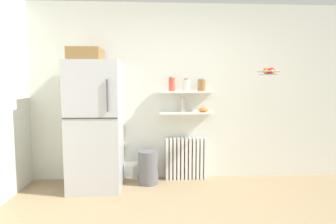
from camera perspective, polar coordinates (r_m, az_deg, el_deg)
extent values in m
cube|color=silver|center=(4.33, 2.33, 3.90)|extent=(7.04, 0.10, 2.60)
cube|color=#B7BABF|center=(4.02, -14.19, -2.63)|extent=(0.69, 0.70, 1.73)
cube|color=#262628|center=(3.66, -15.29, -1.22)|extent=(0.67, 0.01, 0.01)
cylinder|color=#4C4C51|center=(3.58, -12.00, 3.21)|extent=(0.02, 0.02, 0.40)
cube|color=olive|center=(4.02, -16.00, 10.87)|extent=(0.41, 0.49, 0.17)
cube|color=white|center=(4.33, -0.22, -9.28)|extent=(0.04, 0.12, 0.63)
cube|color=white|center=(4.34, 0.55, -9.26)|extent=(0.04, 0.12, 0.63)
cube|color=white|center=(4.34, 1.32, -9.25)|extent=(0.04, 0.12, 0.63)
cube|color=white|center=(4.35, 2.08, -9.24)|extent=(0.04, 0.12, 0.63)
cube|color=white|center=(4.35, 2.85, -9.22)|extent=(0.04, 0.12, 0.63)
cube|color=white|center=(4.36, 3.61, -9.20)|extent=(0.04, 0.12, 0.63)
cube|color=white|center=(4.37, 4.36, -9.18)|extent=(0.04, 0.12, 0.63)
cube|color=white|center=(4.37, 5.12, -9.16)|extent=(0.04, 0.12, 0.63)
cube|color=white|center=(4.38, 5.87, -9.14)|extent=(0.04, 0.12, 0.63)
cube|color=white|center=(4.39, 6.62, -9.11)|extent=(0.04, 0.12, 0.63)
cube|color=white|center=(4.40, 7.37, -9.09)|extent=(0.04, 0.12, 0.63)
cube|color=white|center=(4.20, 3.72, -0.19)|extent=(0.79, 0.22, 0.02)
cube|color=white|center=(4.18, 3.74, 4.02)|extent=(0.79, 0.22, 0.02)
cylinder|color=#C64C38|center=(4.16, 0.76, 5.50)|extent=(0.09, 0.09, 0.19)
cylinder|color=gray|center=(4.16, 0.76, 6.93)|extent=(0.08, 0.08, 0.02)
cylinder|color=silver|center=(4.18, 3.75, 5.31)|extent=(0.10, 0.10, 0.16)
cylinder|color=gray|center=(4.18, 3.76, 6.57)|extent=(0.09, 0.09, 0.02)
cylinder|color=olive|center=(4.21, 6.71, 5.25)|extent=(0.11, 0.11, 0.16)
cylinder|color=gray|center=(4.21, 6.72, 6.46)|extent=(0.10, 0.10, 0.02)
cylinder|color=#B2ADA8|center=(4.19, 3.01, 1.47)|extent=(0.07, 0.07, 0.22)
ellipsoid|color=orange|center=(4.24, 7.11, 0.44)|extent=(0.14, 0.14, 0.06)
cylinder|color=slate|center=(4.19, -3.94, -10.93)|extent=(0.29, 0.29, 0.48)
torus|color=#B2B2B7|center=(4.00, 19.44, 7.62)|extent=(0.31, 0.31, 0.01)
cylinder|color=#A8A8AD|center=(4.00, 19.42, 7.05)|extent=(0.25, 0.25, 0.01)
sphere|color=red|center=(4.02, 19.96, 7.72)|extent=(0.09, 0.09, 0.09)
sphere|color=red|center=(4.06, 19.04, 7.73)|extent=(0.09, 0.09, 0.09)
sphere|color=gold|center=(3.99, 19.16, 7.66)|extent=(0.07, 0.07, 0.07)
sphere|color=red|center=(3.95, 19.71, 7.70)|extent=(0.08, 0.08, 0.08)
ellipsoid|color=yellow|center=(3.99, 20.10, 7.54)|extent=(0.12, 0.17, 0.07)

